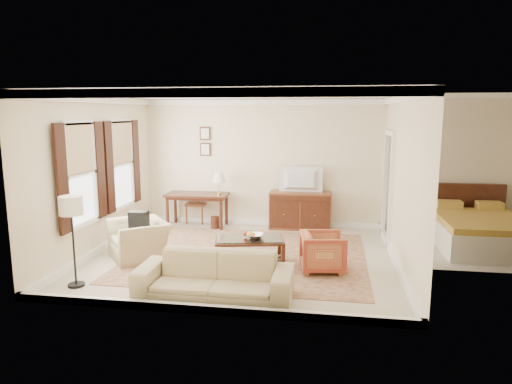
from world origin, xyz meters
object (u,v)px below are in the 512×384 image
(coffee_table, at_px, (249,244))
(sofa, at_px, (214,269))
(tv, at_px, (301,172))
(striped_armchair, at_px, (323,250))
(writing_desk, at_px, (197,198))
(sideboard, at_px, (300,210))
(club_armchair, at_px, (139,233))

(coffee_table, height_order, sofa, sofa)
(tv, xyz_separation_m, striped_armchair, (0.54, -2.76, -0.94))
(tv, height_order, sofa, tv)
(writing_desk, bearing_deg, striped_armchair, -42.08)
(sideboard, relative_size, club_armchair, 1.31)
(coffee_table, xyz_separation_m, sofa, (-0.24, -1.47, 0.05))
(club_armchair, height_order, sofa, club_armchair)
(sideboard, relative_size, coffee_table, 1.07)
(sideboard, xyz_separation_m, striped_armchair, (0.54, -2.78, -0.06))
(striped_armchair, height_order, sofa, sofa)
(striped_armchair, bearing_deg, tv, 2.65)
(coffee_table, bearing_deg, writing_desk, 123.24)
(sideboard, distance_m, coffee_table, 2.77)
(writing_desk, bearing_deg, club_armchair, -98.87)
(sideboard, height_order, club_armchair, club_armchair)
(sideboard, height_order, tv, tv)
(sideboard, distance_m, tv, 0.88)
(writing_desk, distance_m, tv, 2.45)
(sofa, bearing_deg, sideboard, 77.48)
(sofa, bearing_deg, striped_armchair, 43.05)
(tv, xyz_separation_m, club_armchair, (-2.74, -2.57, -0.85))
(sideboard, xyz_separation_m, club_armchair, (-2.74, -2.59, 0.04))
(coffee_table, height_order, club_armchair, club_armchair)
(writing_desk, relative_size, sideboard, 1.03)
(sideboard, height_order, coffee_table, sideboard)
(club_armchair, bearing_deg, sideboard, 94.75)
(sideboard, distance_m, sofa, 4.26)
(writing_desk, relative_size, striped_armchair, 1.96)
(sofa, bearing_deg, writing_desk, 109.75)
(tv, relative_size, striped_armchair, 1.28)
(writing_desk, height_order, coffee_table, writing_desk)
(writing_desk, distance_m, coffee_table, 3.03)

